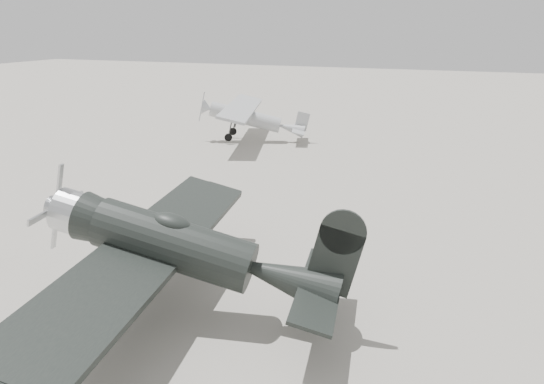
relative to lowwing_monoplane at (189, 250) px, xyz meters
The scene contains 3 objects.
ground 4.85m from the lowwing_monoplane, 112.10° to the left, with size 160.00×160.00×0.00m, color #9E978C.
lowwing_monoplane is the anchor object (origin of this frame).
highwing_monoplane 22.54m from the lowwing_monoplane, 109.47° to the left, with size 7.29×10.15×2.88m.
Camera 1 is at (8.33, -15.22, 7.69)m, focal length 35.00 mm.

